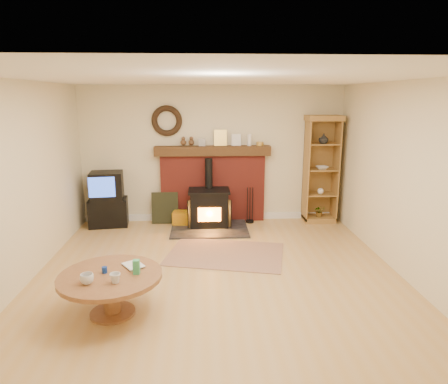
{
  "coord_description": "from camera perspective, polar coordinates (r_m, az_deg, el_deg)",
  "views": [
    {
      "loc": [
        -0.18,
        -4.89,
        2.39
      ],
      "look_at": [
        0.13,
        1.0,
        0.98
      ],
      "focal_mm": 32.0,
      "sensor_mm": 36.0,
      "label": 1
    }
  ],
  "objects": [
    {
      "name": "curio_cabinet",
      "position": [
        7.9,
        13.64,
        3.16
      ],
      "size": [
        0.66,
        0.47,
        2.05
      ],
      "color": "olive",
      "rests_on": "ground"
    },
    {
      "name": "ground",
      "position": [
        5.44,
        -0.82,
        -12.54
      ],
      "size": [
        5.5,
        5.5,
        0.0
      ],
      "primitive_type": "plane",
      "color": "tan",
      "rests_on": "ground"
    },
    {
      "name": "area_rug",
      "position": [
        6.28,
        0.23,
        -8.83
      ],
      "size": [
        1.97,
        1.56,
        0.01
      ],
      "primitive_type": "cube",
      "rotation": [
        0.0,
        0.0,
        -0.22
      ],
      "color": "brown",
      "rests_on": "ground"
    },
    {
      "name": "firelog_box",
      "position": [
        7.64,
        -5.64,
        -3.76
      ],
      "size": [
        0.46,
        0.32,
        0.27
      ],
      "primitive_type": "cube",
      "rotation": [
        0.0,
        0.0,
        -0.12
      ],
      "color": "#D3CD07",
      "rests_on": "ground"
    },
    {
      "name": "room_shell",
      "position": [
        5.03,
        -1.14,
        5.8
      ],
      "size": [
        5.02,
        5.52,
        2.61
      ],
      "color": "beige",
      "rests_on": "ground"
    },
    {
      "name": "coffee_table",
      "position": [
        4.69,
        -15.9,
        -12.28
      ],
      "size": [
        1.14,
        1.14,
        0.64
      ],
      "color": "brown",
      "rests_on": "ground"
    },
    {
      "name": "wood_stove",
      "position": [
        7.45,
        -2.12,
        -2.46
      ],
      "size": [
        1.4,
        1.0,
        1.27
      ],
      "color": "black",
      "rests_on": "ground"
    },
    {
      "name": "tv_unit",
      "position": [
        7.81,
        -16.28,
        -1.12
      ],
      "size": [
        0.76,
        0.57,
        1.03
      ],
      "color": "black",
      "rests_on": "ground"
    },
    {
      "name": "chimney_breast",
      "position": [
        7.73,
        -1.6,
        1.61
      ],
      "size": [
        2.2,
        0.22,
        1.78
      ],
      "color": "maroon",
      "rests_on": "ground"
    },
    {
      "name": "fire_tools",
      "position": [
        7.78,
        3.7,
        -3.41
      ],
      "size": [
        0.16,
        0.16,
        0.7
      ],
      "color": "black",
      "rests_on": "ground"
    },
    {
      "name": "leaning_painting",
      "position": [
        7.76,
        -8.44,
        -2.26
      ],
      "size": [
        0.51,
        0.14,
        0.6
      ],
      "primitive_type": "cube",
      "rotation": [
        -0.17,
        0.0,
        0.0
      ],
      "color": "black",
      "rests_on": "ground"
    }
  ]
}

